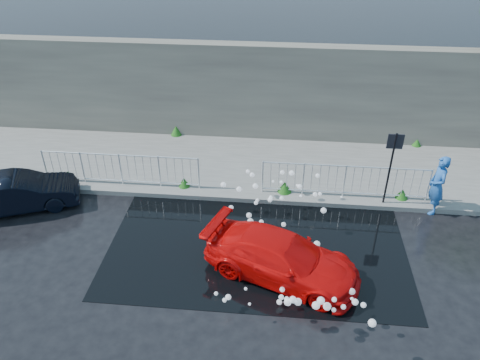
% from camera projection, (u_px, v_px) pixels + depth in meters
% --- Properties ---
extents(ground, '(90.00, 90.00, 0.00)m').
position_uv_depth(ground, '(235.00, 268.00, 12.05)').
color(ground, black).
rests_on(ground, ground).
extents(pavement, '(30.00, 4.00, 0.15)m').
position_uv_depth(pavement, '(250.00, 166.00, 16.19)').
color(pavement, '#5E5D59').
rests_on(pavement, ground).
extents(curb, '(30.00, 0.25, 0.16)m').
position_uv_depth(curb, '(245.00, 199.00, 14.52)').
color(curb, '#5E5D59').
rests_on(curb, ground).
extents(retaining_wall, '(30.00, 0.60, 3.50)m').
position_uv_depth(retaining_wall, '(256.00, 92.00, 17.04)').
color(retaining_wall, '#534D46').
rests_on(retaining_wall, pavement).
extents(puddle, '(8.00, 5.00, 0.01)m').
position_uv_depth(puddle, '(257.00, 243.00, 12.85)').
color(puddle, black).
rests_on(puddle, ground).
extents(sign_post, '(0.45, 0.06, 2.50)m').
position_uv_depth(sign_post, '(392.00, 158.00, 13.37)').
color(sign_post, black).
rests_on(sign_post, ground).
extents(railing_left, '(5.05, 0.05, 1.10)m').
position_uv_depth(railing_left, '(121.00, 168.00, 14.78)').
color(railing_left, silver).
rests_on(railing_left, pavement).
extents(railing_right, '(5.05, 0.05, 1.10)m').
position_uv_depth(railing_right, '(345.00, 180.00, 14.21)').
color(railing_right, silver).
rests_on(railing_right, pavement).
extents(weeds, '(12.17, 3.93, 0.38)m').
position_uv_depth(weeds, '(236.00, 167.00, 15.67)').
color(weeds, '#1E4311').
rests_on(weeds, pavement).
extents(water_spray, '(3.72, 5.84, 1.14)m').
position_uv_depth(water_spray, '(284.00, 237.00, 11.95)').
color(water_spray, white).
rests_on(water_spray, ground).
extents(red_car, '(4.23, 2.87, 1.14)m').
position_uv_depth(red_car, '(282.00, 258.00, 11.54)').
color(red_car, red).
rests_on(red_car, ground).
extents(dark_car, '(3.56, 2.35, 1.11)m').
position_uv_depth(dark_car, '(19.00, 193.00, 13.95)').
color(dark_car, black).
rests_on(dark_car, ground).
extents(person, '(0.51, 0.72, 1.86)m').
position_uv_depth(person, '(437.00, 185.00, 13.61)').
color(person, '#225AAC').
rests_on(person, ground).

